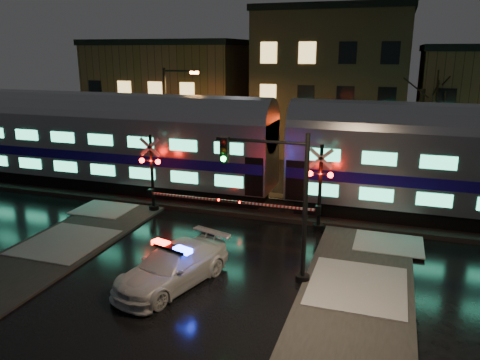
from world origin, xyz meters
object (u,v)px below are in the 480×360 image
Objects in this scene: crossing_signal_right at (312,196)px; traffic_light at (281,204)px; streetlight at (169,116)px; crossing_signal_left at (157,181)px; police_car at (172,267)px.

crossing_signal_right is 1.06× the size of traffic_light.
traffic_light is 0.77× the size of streetlight.
streetlight reaches higher than crossing_signal_left.
streetlight is at bearing 136.87° from traffic_light.
streetlight reaches higher than crossing_signal_right.
crossing_signal_right is 1.01× the size of crossing_signal_left.
traffic_light is (8.09, -5.44, 1.29)m from crossing_signal_left.
crossing_signal_left is 9.84m from traffic_light.
crossing_signal_left is at bearing -69.26° from streetlight.
police_car is 0.91× the size of crossing_signal_left.
police_car is 4.69m from traffic_light.
police_car is at bearing -149.33° from traffic_light.
traffic_light reaches higher than crossing_signal_left.
traffic_light is 16.17m from streetlight.
crossing_signal_right reaches higher than crossing_signal_left.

